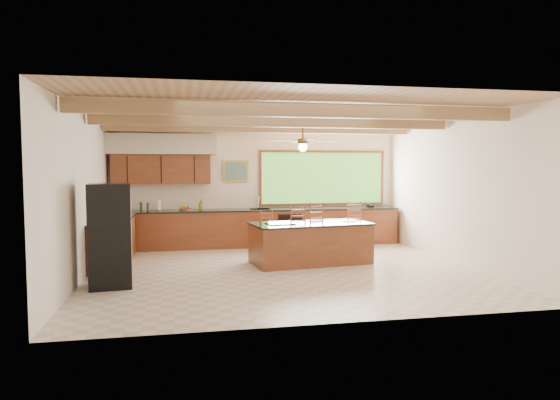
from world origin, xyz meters
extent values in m
plane|color=beige|center=(0.00, 0.00, 0.00)|extent=(7.20, 7.20, 0.00)
cube|color=silver|center=(0.00, 3.25, 1.50)|extent=(7.20, 0.04, 3.00)
cube|color=silver|center=(0.00, -3.25, 1.50)|extent=(7.20, 0.04, 3.00)
cube|color=silver|center=(-3.60, 0.00, 1.50)|extent=(0.04, 6.50, 3.00)
cube|color=silver|center=(3.60, 0.00, 1.50)|extent=(0.04, 6.50, 3.00)
cube|color=#A87954|center=(0.00, 0.00, 3.00)|extent=(7.20, 6.50, 0.04)
cube|color=#9F764F|center=(0.00, -1.60, 2.86)|extent=(7.10, 0.15, 0.22)
cube|color=#9F764F|center=(0.00, 0.50, 2.86)|extent=(7.10, 0.15, 0.22)
cube|color=#9F764F|center=(0.00, 2.30, 2.86)|extent=(7.10, 0.15, 0.22)
cube|color=brown|center=(-2.35, 3.06, 1.90)|extent=(2.30, 0.35, 0.70)
cube|color=beige|center=(-2.35, 2.99, 2.50)|extent=(2.60, 0.50, 0.48)
cylinder|color=#FFEABF|center=(-3.05, 2.99, 2.27)|extent=(0.10, 0.10, 0.01)
cylinder|color=#FFEABF|center=(-1.65, 2.99, 2.27)|extent=(0.10, 0.10, 0.01)
cube|color=#73AE3E|center=(1.70, 3.22, 1.67)|extent=(3.20, 0.04, 1.30)
cube|color=#A99233|center=(-0.55, 3.22, 1.85)|extent=(0.64, 0.03, 0.54)
cube|color=#38654F|center=(-0.55, 3.20, 1.85)|extent=(0.54, 0.01, 0.44)
cube|color=brown|center=(0.00, 2.91, 0.44)|extent=(7.00, 0.65, 0.88)
cube|color=black|center=(0.00, 2.91, 0.90)|extent=(7.04, 0.69, 0.04)
cube|color=brown|center=(-3.26, 1.35, 0.44)|extent=(0.65, 2.35, 0.88)
cube|color=black|center=(-3.26, 1.35, 0.90)|extent=(0.69, 2.39, 0.04)
cube|color=black|center=(0.70, 2.58, 0.42)|extent=(0.60, 0.02, 0.78)
cube|color=silver|center=(0.00, 2.91, 0.91)|extent=(0.50, 0.38, 0.03)
cylinder|color=silver|center=(0.00, 3.11, 1.07)|extent=(0.03, 0.03, 0.30)
cylinder|color=silver|center=(0.00, 3.01, 1.20)|extent=(0.03, 0.20, 0.03)
cylinder|color=white|center=(-2.43, 2.95, 1.05)|extent=(0.10, 0.10, 0.25)
cylinder|color=#1E451B|center=(-2.84, 2.99, 1.02)|extent=(0.06, 0.06, 0.21)
cylinder|color=#1E451B|center=(-2.68, 2.94, 1.02)|extent=(0.05, 0.05, 0.19)
cube|color=black|center=(2.88, 2.89, 0.96)|extent=(0.21, 0.18, 0.08)
cube|color=brown|center=(0.69, 0.60, 0.40)|extent=(2.47, 1.38, 0.79)
cube|color=black|center=(0.69, 0.60, 0.81)|extent=(2.51, 1.42, 0.04)
cube|color=black|center=(0.04, 0.51, 0.84)|extent=(0.57, 0.48, 0.02)
cylinder|color=white|center=(1.57, 0.71, 0.84)|extent=(0.29, 0.29, 0.01)
cube|color=black|center=(-3.05, -0.69, 0.86)|extent=(0.73, 0.71, 1.71)
cube|color=silver|center=(-2.72, -0.69, 0.86)|extent=(0.02, 0.05, 1.57)
cube|color=brown|center=(0.10, 2.45, 0.57)|extent=(0.40, 0.40, 0.04)
cylinder|color=brown|center=(-0.03, 2.32, 0.28)|extent=(0.03, 0.03, 0.56)
cylinder|color=brown|center=(0.23, 2.32, 0.28)|extent=(0.03, 0.03, 0.56)
cylinder|color=brown|center=(-0.03, 2.58, 0.28)|extent=(0.03, 0.03, 0.56)
cylinder|color=brown|center=(0.23, 2.58, 0.28)|extent=(0.03, 0.03, 0.56)
cube|color=brown|center=(0.64, 1.60, 0.67)|extent=(0.43, 0.43, 0.04)
cylinder|color=brown|center=(0.48, 1.44, 0.32)|extent=(0.04, 0.04, 0.65)
cylinder|color=brown|center=(0.80, 1.44, 0.32)|extent=(0.04, 0.04, 0.65)
cylinder|color=brown|center=(0.48, 1.76, 0.32)|extent=(0.04, 0.04, 0.65)
cylinder|color=brown|center=(0.80, 1.76, 0.32)|extent=(0.04, 0.04, 0.65)
cube|color=brown|center=(1.02, 1.72, 0.71)|extent=(0.53, 0.53, 0.04)
cylinder|color=brown|center=(0.86, 1.56, 0.34)|extent=(0.04, 0.04, 0.69)
cylinder|color=brown|center=(1.19, 1.56, 0.34)|extent=(0.04, 0.04, 0.69)
cylinder|color=brown|center=(0.86, 1.89, 0.34)|extent=(0.04, 0.04, 0.69)
cylinder|color=brown|center=(1.19, 1.89, 0.34)|extent=(0.04, 0.04, 0.69)
cube|color=brown|center=(2.23, 2.45, 0.68)|extent=(0.41, 0.41, 0.04)
cylinder|color=brown|center=(2.07, 2.29, 0.33)|extent=(0.04, 0.04, 0.66)
cylinder|color=brown|center=(2.39, 2.29, 0.33)|extent=(0.04, 0.04, 0.66)
cylinder|color=brown|center=(2.07, 2.61, 0.33)|extent=(0.04, 0.04, 0.66)
cylinder|color=brown|center=(2.39, 2.61, 0.33)|extent=(0.04, 0.04, 0.66)
camera|label=1|loc=(-1.88, -9.20, 2.02)|focal=32.00mm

